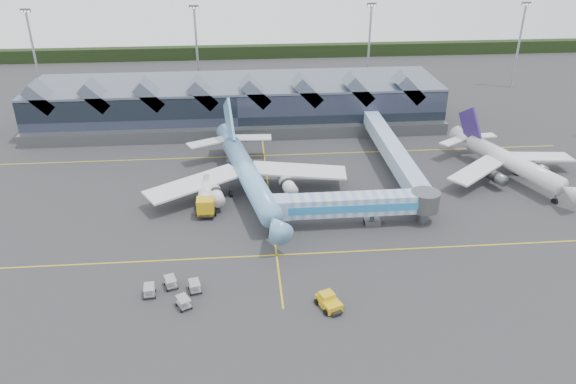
{
  "coord_description": "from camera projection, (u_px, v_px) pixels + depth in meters",
  "views": [
    {
      "loc": [
        -4.15,
        -74.74,
        43.89
      ],
      "look_at": [
        2.47,
        1.76,
        5.0
      ],
      "focal_mm": 35.0,
      "sensor_mm": 36.0,
      "label": 1
    }
  ],
  "objects": [
    {
      "name": "fuel_truck",
      "position": [
        206.0,
        194.0,
        91.96
      ],
      "size": [
        3.26,
        10.93,
        3.66
      ],
      "rotation": [
        0.0,
        0.0,
        0.01
      ],
      "color": "black",
      "rests_on": "ground"
    },
    {
      "name": "light_masts",
      "position": [
        341.0,
        51.0,
        138.36
      ],
      "size": [
        132.4,
        42.56,
        22.45
      ],
      "color": "#93959B",
      "rests_on": "ground"
    },
    {
      "name": "ground",
      "position": [
        273.0,
        227.0,
        86.58
      ],
      "size": [
        260.0,
        260.0,
        0.0
      ],
      "primitive_type": "plane",
      "color": "#2A2A2D",
      "rests_on": "ground"
    },
    {
      "name": "pushback_tug",
      "position": [
        329.0,
        302.0,
        68.82
      ],
      "size": [
        3.43,
        4.26,
        1.71
      ],
      "rotation": [
        0.0,
        0.0,
        0.38
      ],
      "color": "#C39912",
      "rests_on": "ground"
    },
    {
      "name": "taxi_stripes",
      "position": [
        269.0,
        197.0,
        95.46
      ],
      "size": [
        120.0,
        60.0,
        0.01
      ],
      "color": "gold",
      "rests_on": "ground"
    },
    {
      "name": "regional_jet",
      "position": [
        509.0,
        161.0,
        101.02
      ],
      "size": [
        26.23,
        29.36,
        10.36
      ],
      "rotation": [
        0.0,
        0.0,
        0.34
      ],
      "color": "silver",
      "rests_on": "ground"
    },
    {
      "name": "jet_bridge",
      "position": [
        366.0,
        204.0,
        85.62
      ],
      "size": [
        25.89,
        4.47,
        5.29
      ],
      "rotation": [
        0.0,
        0.0,
        0.01
      ],
      "color": "#7692C5",
      "rests_on": "ground"
    },
    {
      "name": "tree_line_far",
      "position": [
        252.0,
        52.0,
        183.44
      ],
      "size": [
        260.0,
        4.0,
        4.0
      ],
      "primitive_type": "cube",
      "color": "black",
      "rests_on": "ground"
    },
    {
      "name": "baggage_carts",
      "position": [
        175.0,
        290.0,
        70.87
      ],
      "size": [
        7.27,
        6.71,
        1.44
      ],
      "rotation": [
        0.0,
        0.0,
        0.23
      ],
      "color": "#999CA1",
      "rests_on": "ground"
    },
    {
      "name": "terminal",
      "position": [
        237.0,
        103.0,
        126.07
      ],
      "size": [
        90.0,
        22.25,
        12.52
      ],
      "color": "black",
      "rests_on": "ground"
    },
    {
      "name": "main_airliner",
      "position": [
        247.0,
        173.0,
        94.9
      ],
      "size": [
        34.66,
        40.43,
        13.06
      ],
      "rotation": [
        0.0,
        0.0,
        0.2
      ],
      "color": "#639CC9",
      "rests_on": "ground"
    }
  ]
}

